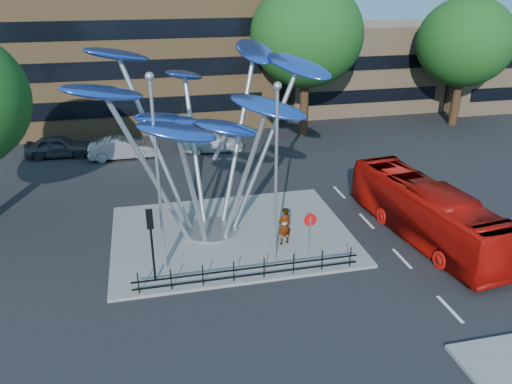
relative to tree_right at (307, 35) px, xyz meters
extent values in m
plane|color=black|center=(-8.00, -22.00, -8.04)|extent=(120.00, 120.00, 0.00)
cube|color=slate|center=(-9.00, -16.00, -7.96)|extent=(12.00, 9.00, 0.15)
cube|color=tan|center=(8.00, 8.00, -4.04)|extent=(15.00, 8.00, 8.00)
cube|color=tan|center=(22.00, 6.00, -4.54)|extent=(12.00, 8.00, 7.00)
cylinder|color=black|center=(0.00, 0.00, -5.18)|extent=(0.70, 0.70, 5.72)
ellipsoid|color=#134313|center=(0.00, 0.00, 0.02)|extent=(8.80, 8.80, 8.10)
cylinder|color=black|center=(14.00, 0.00, -5.51)|extent=(0.70, 0.70, 5.06)
ellipsoid|color=#134313|center=(14.00, 0.00, -0.91)|extent=(8.00, 8.00, 7.36)
cylinder|color=#9EA0A5|center=(-10.00, -15.50, -7.83)|extent=(2.80, 2.80, 0.12)
cylinder|color=#9EA0A5|center=(-11.20, -16.10, -3.99)|extent=(0.24, 0.24, 7.80)
ellipsoid|color=blue|center=(-14.40, -17.10, -0.09)|extent=(3.92, 2.95, 1.39)
cylinder|color=#9EA0A5|center=(-10.40, -16.50, -4.69)|extent=(0.24, 0.24, 6.40)
ellipsoid|color=blue|center=(-11.60, -18.70, -1.49)|extent=(3.47, 1.78, 1.31)
cylinder|color=#9EA0A5|center=(-9.40, -16.30, -4.39)|extent=(0.24, 0.24, 7.00)
ellipsoid|color=blue|center=(-7.60, -17.90, -0.89)|extent=(3.81, 3.11, 1.36)
cylinder|color=#9EA0A5|center=(-8.80, -15.50, -3.79)|extent=(0.24, 0.24, 8.20)
ellipsoid|color=blue|center=(-5.40, -15.10, 0.31)|extent=(3.52, 4.06, 1.44)
cylinder|color=#9EA0A5|center=(-9.20, -14.60, -3.59)|extent=(0.24, 0.24, 8.60)
ellipsoid|color=blue|center=(-7.00, -12.60, 0.71)|extent=(2.21, 3.79, 1.39)
cylinder|color=#9EA0A5|center=(-10.20, -14.50, -4.19)|extent=(0.24, 0.24, 7.40)
ellipsoid|color=blue|center=(-10.60, -11.90, -0.49)|extent=(3.02, 3.71, 1.34)
cylinder|color=#9EA0A5|center=(-11.00, -15.10, -3.49)|extent=(0.24, 0.24, 8.80)
ellipsoid|color=blue|center=(-13.80, -13.70, 0.91)|extent=(3.88, 3.60, 1.42)
ellipsoid|color=blue|center=(-11.80, -15.30, -1.89)|extent=(3.40, 1.96, 1.13)
ellipsoid|color=blue|center=(-9.10, -15.90, -2.29)|extent=(3.39, 2.16, 1.11)
cylinder|color=#9EA0A5|center=(-12.50, -18.50, -3.64)|extent=(0.14, 0.14, 8.50)
sphere|color=#9EA0A5|center=(-12.50, -18.50, 0.73)|extent=(0.36, 0.36, 0.36)
cylinder|color=#9EA0A5|center=(-7.50, -19.00, -3.89)|extent=(0.14, 0.14, 8.00)
sphere|color=#9EA0A5|center=(-7.50, -19.00, 0.23)|extent=(0.36, 0.36, 0.36)
cylinder|color=black|center=(-13.00, -19.50, -6.29)|extent=(0.10, 0.10, 3.20)
cube|color=black|center=(-13.00, -19.50, -4.89)|extent=(0.28, 0.18, 0.85)
sphere|color=#FF0C0C|center=(-13.00, -19.50, -4.61)|extent=(0.18, 0.18, 0.18)
cylinder|color=#9EA0A5|center=(-6.00, -19.50, -6.74)|extent=(0.08, 0.08, 2.30)
cylinder|color=red|center=(-6.00, -19.47, -5.74)|extent=(0.60, 0.04, 0.60)
cube|color=white|center=(-6.00, -19.45, -5.74)|extent=(0.42, 0.03, 0.10)
cylinder|color=black|center=(-13.70, -20.30, -7.39)|extent=(0.05, 0.05, 1.00)
cylinder|color=black|center=(-12.36, -20.30, -7.39)|extent=(0.05, 0.05, 1.00)
cylinder|color=black|center=(-11.01, -20.30, -7.39)|extent=(0.05, 0.05, 1.00)
cylinder|color=black|center=(-9.67, -20.30, -7.39)|extent=(0.05, 0.05, 1.00)
cylinder|color=black|center=(-8.33, -20.30, -7.39)|extent=(0.05, 0.05, 1.00)
cylinder|color=black|center=(-6.99, -20.30, -7.39)|extent=(0.05, 0.05, 1.00)
cylinder|color=black|center=(-5.64, -20.30, -7.39)|extent=(0.05, 0.05, 1.00)
cylinder|color=black|center=(-4.30, -20.30, -7.39)|extent=(0.05, 0.05, 1.00)
cube|color=black|center=(-9.00, -20.30, -7.34)|extent=(10.00, 0.06, 0.06)
cube|color=black|center=(-9.00, -20.30, -7.69)|extent=(10.00, 0.06, 0.06)
imported|color=#B40E08|center=(0.50, -18.31, -6.58)|extent=(3.66, 10.65, 2.91)
imported|color=gray|center=(-6.65, -17.60, -6.92)|extent=(0.82, 0.67, 1.94)
imported|color=#3A3B41|center=(-19.16, -1.19, -7.24)|extent=(4.77, 2.14, 1.59)
imported|color=#ADAFB5|center=(-14.66, -2.62, -7.27)|extent=(4.69, 1.66, 1.54)
imported|color=silver|center=(-7.94, -2.45, -7.37)|extent=(4.68, 2.07, 1.34)
camera|label=1|loc=(-12.82, -38.33, 4.40)|focal=35.00mm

